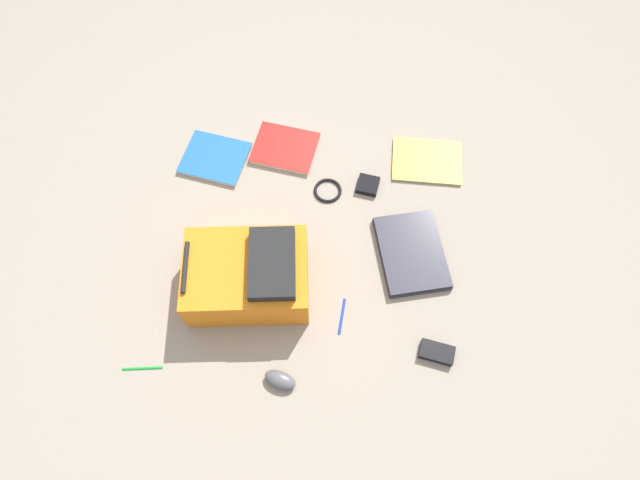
# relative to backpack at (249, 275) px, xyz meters

# --- Properties ---
(ground_plane) EXTENTS (3.65, 3.65, 0.00)m
(ground_plane) POSITION_rel_backpack_xyz_m (0.16, -0.22, -0.09)
(ground_plane) COLOR gray
(backpack) EXTENTS (0.37, 0.47, 0.22)m
(backpack) POSITION_rel_backpack_xyz_m (0.00, 0.00, 0.00)
(backpack) COLOR orange
(backpack) RESTS_ON ground_plane
(laptop) EXTENTS (0.37, 0.32, 0.03)m
(laptop) POSITION_rel_backpack_xyz_m (0.21, -0.56, -0.08)
(laptop) COLOR #24242C
(laptop) RESTS_ON ground_plane
(book_blue) EXTENTS (0.24, 0.27, 0.02)m
(book_blue) POSITION_rel_backpack_xyz_m (0.52, 0.26, -0.09)
(book_blue) COLOR silver
(book_blue) RESTS_ON ground_plane
(book_red) EXTENTS (0.23, 0.27, 0.02)m
(book_red) POSITION_rel_backpack_xyz_m (0.60, -0.01, -0.08)
(book_red) COLOR silver
(book_red) RESTS_ON ground_plane
(book_manual) EXTENTS (0.22, 0.29, 0.01)m
(book_manual) POSITION_rel_backpack_xyz_m (0.63, -0.59, -0.09)
(book_manual) COLOR silver
(book_manual) RESTS_ON ground_plane
(computer_mouse) EXTENTS (0.08, 0.12, 0.04)m
(computer_mouse) POSITION_rel_backpack_xyz_m (-0.32, -0.16, -0.07)
(computer_mouse) COLOR #4C4C51
(computer_mouse) RESTS_ON ground_plane
(cable_coil) EXTENTS (0.11, 0.11, 0.01)m
(cable_coil) POSITION_rel_backpack_xyz_m (0.43, -0.21, -0.09)
(cable_coil) COLOR black
(cable_coil) RESTS_ON ground_plane
(power_brick) EXTENTS (0.08, 0.12, 0.03)m
(power_brick) POSITION_rel_backpack_xyz_m (-0.15, -0.67, -0.08)
(power_brick) COLOR black
(power_brick) RESTS_ON ground_plane
(pen_black) EXTENTS (0.03, 0.13, 0.01)m
(pen_black) POSITION_rel_backpack_xyz_m (-0.35, 0.30, -0.09)
(pen_black) COLOR #198C33
(pen_black) RESTS_ON ground_plane
(pen_blue) EXTENTS (0.13, 0.01, 0.01)m
(pen_blue) POSITION_rel_backpack_xyz_m (-0.07, -0.34, -0.09)
(pen_blue) COLOR #1933B2
(pen_blue) RESTS_ON ground_plane
(earbud_pouch) EXTENTS (0.09, 0.09, 0.02)m
(earbud_pouch) POSITION_rel_backpack_xyz_m (0.48, -0.37, -0.08)
(earbud_pouch) COLOR black
(earbud_pouch) RESTS_ON ground_plane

